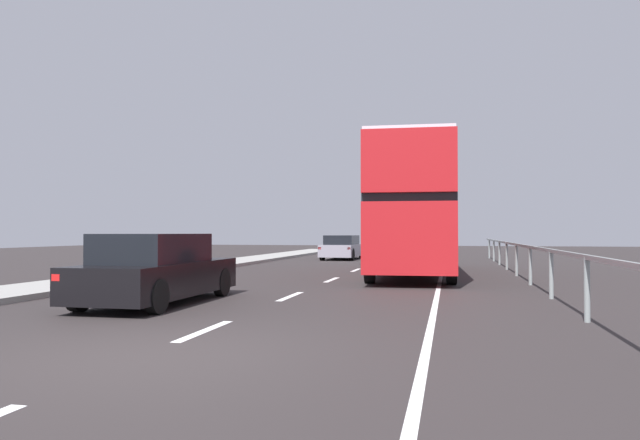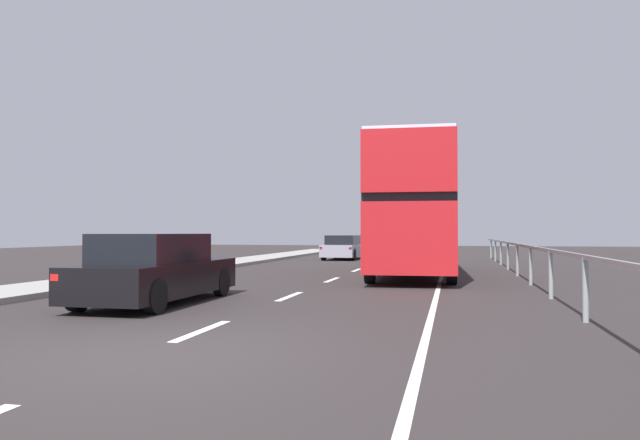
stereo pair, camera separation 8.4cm
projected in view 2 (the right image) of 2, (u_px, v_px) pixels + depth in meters
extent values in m
cube|color=#2C2727|center=(148.00, 356.00, 7.29)|extent=(75.50, 120.00, 0.10)
cube|color=silver|center=(202.00, 331.00, 8.86)|extent=(0.16, 1.95, 0.01)
cube|color=silver|center=(290.00, 296.00, 13.62)|extent=(0.16, 1.95, 0.01)
cube|color=silver|center=(332.00, 280.00, 18.37)|extent=(0.16, 1.95, 0.01)
cube|color=silver|center=(357.00, 270.00, 23.13)|extent=(0.16, 1.95, 0.01)
cube|color=silver|center=(373.00, 264.00, 27.89)|extent=(0.16, 1.95, 0.01)
cube|color=silver|center=(385.00, 259.00, 32.64)|extent=(0.16, 1.95, 0.01)
cube|color=silver|center=(393.00, 256.00, 37.40)|extent=(0.16, 1.95, 0.01)
cube|color=silver|center=(438.00, 289.00, 15.34)|extent=(0.12, 46.00, 0.01)
cube|color=gray|center=(539.00, 249.00, 14.81)|extent=(0.08, 42.00, 0.08)
cylinder|color=gray|center=(585.00, 290.00, 9.68)|extent=(0.10, 0.10, 1.07)
cylinder|color=gray|center=(551.00, 275.00, 13.10)|extent=(0.10, 0.10, 1.07)
cylinder|color=gray|center=(531.00, 266.00, 16.51)|extent=(0.10, 0.10, 1.07)
cylinder|color=gray|center=(517.00, 260.00, 19.92)|extent=(0.10, 0.10, 1.07)
cylinder|color=gray|center=(508.00, 256.00, 23.34)|extent=(0.10, 0.10, 1.07)
cylinder|color=gray|center=(501.00, 253.00, 26.75)|extent=(0.10, 0.10, 1.07)
cylinder|color=gray|center=(495.00, 251.00, 30.16)|extent=(0.10, 0.10, 1.07)
cylinder|color=gray|center=(491.00, 249.00, 33.58)|extent=(0.10, 0.10, 1.07)
cube|color=red|center=(413.00, 237.00, 20.92)|extent=(3.02, 11.29, 1.96)
cube|color=black|center=(413.00, 206.00, 20.94)|extent=(3.02, 10.85, 0.24)
cube|color=red|center=(413.00, 179.00, 20.96)|extent=(3.02, 11.29, 1.69)
cube|color=silver|center=(413.00, 154.00, 20.98)|extent=(2.96, 11.07, 0.10)
cube|color=black|center=(416.00, 234.00, 26.41)|extent=(2.27, 0.14, 1.37)
cube|color=yellow|center=(415.00, 181.00, 26.46)|extent=(1.52, 0.11, 0.28)
cylinder|color=black|center=(388.00, 255.00, 25.23)|extent=(0.32, 1.01, 1.00)
cylinder|color=black|center=(443.00, 256.00, 24.82)|extent=(0.32, 1.01, 1.00)
cylinder|color=black|center=(370.00, 266.00, 17.17)|extent=(0.32, 1.01, 1.00)
cylinder|color=black|center=(451.00, 267.00, 16.76)|extent=(0.32, 1.01, 1.00)
cube|color=black|center=(157.00, 278.00, 12.37)|extent=(1.76, 4.56, 0.68)
cube|color=black|center=(152.00, 248.00, 12.17)|extent=(1.54, 2.51, 0.59)
cube|color=red|center=(55.00, 277.00, 10.35)|extent=(0.16, 0.06, 0.12)
cube|color=red|center=(135.00, 279.00, 10.02)|extent=(0.16, 0.06, 0.12)
cylinder|color=black|center=(159.00, 281.00, 14.08)|extent=(0.20, 0.64, 0.64)
cylinder|color=black|center=(221.00, 282.00, 13.74)|extent=(0.20, 0.64, 0.64)
cylinder|color=black|center=(78.00, 295.00, 11.00)|extent=(0.20, 0.64, 0.64)
cylinder|color=black|center=(155.00, 297.00, 10.66)|extent=(0.20, 0.64, 0.64)
cube|color=gray|center=(344.00, 250.00, 32.52)|extent=(1.85, 4.44, 0.64)
cube|color=black|center=(343.00, 240.00, 32.32)|extent=(1.60, 2.45, 0.50)
cube|color=red|center=(321.00, 248.00, 30.61)|extent=(0.16, 0.06, 0.12)
cube|color=red|center=(350.00, 248.00, 30.24)|extent=(0.16, 0.06, 0.12)
cylinder|color=black|center=(336.00, 252.00, 34.17)|extent=(0.21, 0.64, 0.64)
cylinder|color=black|center=(363.00, 253.00, 33.78)|extent=(0.21, 0.64, 0.64)
cylinder|color=black|center=(324.00, 254.00, 31.26)|extent=(0.21, 0.64, 0.64)
cylinder|color=black|center=(353.00, 255.00, 30.87)|extent=(0.21, 0.64, 0.64)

